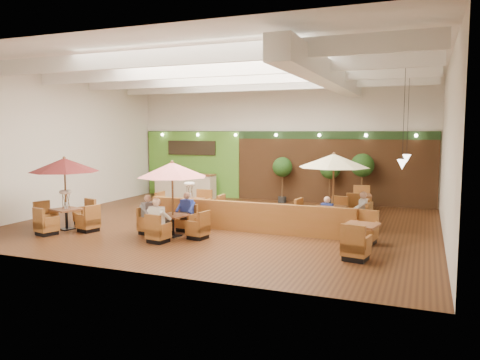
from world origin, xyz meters
The scene contains 17 objects.
room centered at (0.25, 1.22, 3.63)m, with size 14.04×14.00×5.52m.
service_counter centered at (-4.40, 5.10, 0.58)m, with size 3.00×0.75×1.18m.
booth_divider centered at (1.12, -0.98, 0.48)m, with size 6.95×0.18×0.96m, color brown.
table_0 centered at (-4.51, -2.87, 1.65)m, with size 2.47×2.47×2.42m.
table_1 centered at (-0.74, -2.46, 1.62)m, with size 2.34×2.34×2.35m.
table_2 centered at (3.59, 0.60, 1.74)m, with size 2.55×2.55×2.54m.
table_3 centered at (-1.53, 0.14, 0.43)m, with size 2.62×2.62×1.55m.
table_4 centered at (4.87, -2.16, 0.36)m, with size 0.98×2.61×0.95m.
table_5 centered at (4.06, 3.49, 0.38)m, with size 1.07×2.79×1.00m.
topiary_0 centered at (0.44, 5.30, 1.54)m, with size 0.89×0.89×2.07m.
topiary_1 centered at (2.59, 5.30, 1.53)m, with size 0.88×0.88×2.05m.
topiary_2 centered at (3.94, 5.30, 1.71)m, with size 0.99×0.99×2.29m.
diner_0 centered at (-0.74, -3.31, 0.78)m, with size 0.44×0.37×0.86m.
diner_1 centered at (-0.74, -1.61, 0.76)m, with size 0.39×0.30×0.80m.
diner_2 centered at (-1.59, -2.46, 0.75)m, with size 0.39×0.43×0.78m.
diner_3 centered at (3.59, -0.33, 0.73)m, with size 0.37×0.31×0.74m.
diner_4 centered at (4.52, 0.60, 0.77)m, with size 0.32×0.40×0.82m.
Camera 1 is at (6.42, -14.84, 3.24)m, focal length 35.00 mm.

